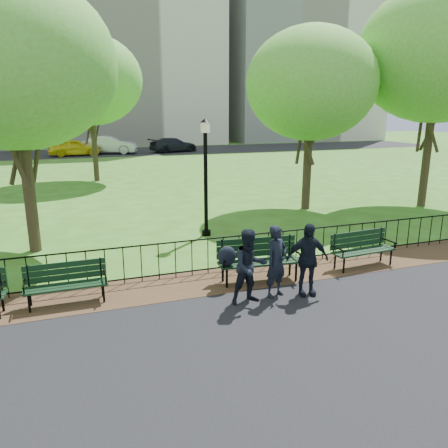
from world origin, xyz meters
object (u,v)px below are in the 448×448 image
object	(u,v)px
park_bench_main	(246,255)
sedan_silver	(110,145)
tree_far_c	(90,80)
person_mid	(250,266)
tree_near_w	(15,63)
person_left	(276,261)
park_bench_right_a	(362,245)
park_bench_left_a	(66,279)
person_right	(307,259)
tree_mid_e	(439,53)
taxi	(74,147)
sedan_dark	(174,145)
tree_near_e	(311,84)
lamppost	(206,173)

from	to	relation	value
park_bench_main	sedan_silver	world-z (taller)	sedan_silver
tree_far_c	person_mid	distance (m)	18.35
tree_near_w	person_left	world-z (taller)	tree_near_w
park_bench_right_a	person_mid	world-z (taller)	person_mid
park_bench_left_a	park_bench_right_a	world-z (taller)	park_bench_right_a
person_mid	person_right	world-z (taller)	person_right
tree_mid_e	taxi	xyz separation A→B (m)	(-13.17, 26.15, -5.21)
tree_mid_e	person_right	bearing A→B (deg)	-145.01
park_bench_right_a	sedan_dark	world-z (taller)	sedan_dark
person_left	person_right	world-z (taller)	person_right
tree_mid_e	person_mid	world-z (taller)	tree_mid_e
tree_mid_e	person_mid	size ratio (longest dim) A/B	5.51
tree_mid_e	person_right	size ratio (longest dim) A/B	5.44
tree_near_e	person_right	size ratio (longest dim) A/B	4.39
lamppost	tree_mid_e	size ratio (longest dim) A/B	0.42
tree_far_c	taxi	xyz separation A→B (m)	(-0.91, 14.81, -4.65)
tree_far_c	person_left	xyz separation A→B (m)	(2.54, -17.55, -4.61)
person_mid	tree_far_c	bearing A→B (deg)	94.26
park_bench_left_a	sedan_dark	size ratio (longest dim) A/B	0.36
park_bench_main	tree_near_e	xyz separation A→B (m)	(5.24, 6.45, 4.13)
park_bench_left_a	taxi	xyz separation A→B (m)	(0.75, 31.24, 0.21)
lamppost	tree_near_w	size ratio (longest dim) A/B	0.50
park_bench_right_a	person_left	bearing A→B (deg)	-165.48
park_bench_main	person_right	size ratio (longest dim) A/B	1.27
tree_near_e	park_bench_main	bearing A→B (deg)	-129.09
tree_far_c	park_bench_main	bearing A→B (deg)	-82.42
sedan_silver	sedan_dark	bearing A→B (deg)	-74.62
tree_far_c	tree_near_e	bearing A→B (deg)	-53.80
lamppost	tree_near_w	distance (m)	5.87
person_left	sedan_silver	xyz separation A→B (m)	(-0.38, 33.15, 0.03)
person_right	taxi	size ratio (longest dim) A/B	0.37
tree_near_e	person_right	distance (m)	9.51
person_left	person_right	size ratio (longest dim) A/B	0.98
tree_near_w	sedan_dark	distance (m)	30.09
tree_near_e	tree_far_c	bearing A→B (deg)	126.20
lamppost	person_mid	xyz separation A→B (m)	(-0.65, -5.08, -1.18)
tree_near_w	tree_far_c	world-z (taller)	tree_far_c
tree_near_e	sedan_dark	distance (m)	25.93
park_bench_right_a	person_right	distance (m)	2.49
lamppost	sedan_silver	xyz separation A→B (m)	(-0.37, 28.17, -1.16)
park_bench_right_a	person_mid	size ratio (longest dim) A/B	1.12
tree_near_e	person_right	bearing A→B (deg)	-119.67
tree_mid_e	person_left	distance (m)	12.64
park_bench_right_a	sedan_silver	xyz separation A→B (m)	(-3.24, 32.18, 0.26)
park_bench_left_a	taxi	size ratio (longest dim) A/B	0.38
park_bench_right_a	tree_far_c	bearing A→B (deg)	103.80
person_left	tree_near_w	bearing A→B (deg)	112.47
tree_far_c	taxi	size ratio (longest dim) A/B	1.82
park_bench_main	sedan_silver	size ratio (longest dim) A/B	0.41
person_right	tree_mid_e	bearing A→B (deg)	45.47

